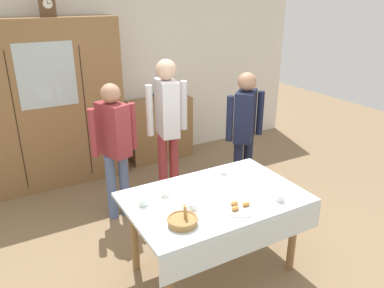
# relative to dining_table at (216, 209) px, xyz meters

# --- Properties ---
(ground_plane) EXTENTS (12.00, 12.00, 0.00)m
(ground_plane) POSITION_rel_dining_table_xyz_m (0.00, 0.23, -0.66)
(ground_plane) COLOR #846B4C
(ground_plane) RESTS_ON ground
(back_wall) EXTENTS (6.40, 0.10, 2.70)m
(back_wall) POSITION_rel_dining_table_xyz_m (0.00, 2.88, 0.69)
(back_wall) COLOR silver
(back_wall) RESTS_ON ground
(dining_table) EXTENTS (1.54, 1.00, 0.78)m
(dining_table) POSITION_rel_dining_table_xyz_m (0.00, 0.00, 0.00)
(dining_table) COLOR olive
(dining_table) RESTS_ON ground
(wall_cabinet) EXTENTS (1.88, 0.46, 2.16)m
(wall_cabinet) POSITION_rel_dining_table_xyz_m (-0.90, 2.59, 0.42)
(wall_cabinet) COLOR olive
(wall_cabinet) RESTS_ON ground
(mantel_clock) EXTENTS (0.18, 0.11, 0.24)m
(mantel_clock) POSITION_rel_dining_table_xyz_m (-0.75, 2.59, 1.61)
(mantel_clock) COLOR brown
(mantel_clock) RESTS_ON wall_cabinet
(bookshelf_low) EXTENTS (0.97, 0.35, 0.95)m
(bookshelf_low) POSITION_rel_dining_table_xyz_m (0.68, 2.64, -0.19)
(bookshelf_low) COLOR olive
(bookshelf_low) RESTS_ON ground
(book_stack) EXTENTS (0.15, 0.21, 0.08)m
(book_stack) POSITION_rel_dining_table_xyz_m (0.68, 2.64, 0.32)
(book_stack) COLOR #B29333
(book_stack) RESTS_ON bookshelf_low
(tea_cup_mid_left) EXTENTS (0.13, 0.13, 0.06)m
(tea_cup_mid_left) POSITION_rel_dining_table_xyz_m (0.31, 0.36, 0.14)
(tea_cup_mid_left) COLOR white
(tea_cup_mid_left) RESTS_ON dining_table
(tea_cup_far_right) EXTENTS (0.13, 0.13, 0.06)m
(tea_cup_far_right) POSITION_rel_dining_table_xyz_m (-0.61, 0.19, 0.14)
(tea_cup_far_right) COLOR silver
(tea_cup_far_right) RESTS_ON dining_table
(tea_cup_back_edge) EXTENTS (0.13, 0.13, 0.06)m
(tea_cup_back_edge) POSITION_rel_dining_table_xyz_m (-0.38, 0.24, 0.14)
(tea_cup_back_edge) COLOR white
(tea_cup_back_edge) RESTS_ON dining_table
(tea_cup_center) EXTENTS (0.13, 0.13, 0.06)m
(tea_cup_center) POSITION_rel_dining_table_xyz_m (-0.28, -0.07, 0.14)
(tea_cup_center) COLOR white
(tea_cup_center) RESTS_ON dining_table
(tea_cup_far_left) EXTENTS (0.13, 0.13, 0.06)m
(tea_cup_far_left) POSITION_rel_dining_table_xyz_m (0.43, -0.31, 0.14)
(tea_cup_far_left) COLOR white
(tea_cup_far_left) RESTS_ON dining_table
(bread_basket) EXTENTS (0.24, 0.24, 0.16)m
(bread_basket) POSITION_rel_dining_table_xyz_m (-0.45, -0.22, 0.15)
(bread_basket) COLOR #9E7542
(bread_basket) RESTS_ON dining_table
(pastry_plate) EXTENTS (0.28, 0.28, 0.05)m
(pastry_plate) POSITION_rel_dining_table_xyz_m (0.07, -0.24, 0.12)
(pastry_plate) COLOR white
(pastry_plate) RESTS_ON dining_table
(spoon_front_edge) EXTENTS (0.12, 0.02, 0.01)m
(spoon_front_edge) POSITION_rel_dining_table_xyz_m (0.61, 0.32, 0.11)
(spoon_front_edge) COLOR silver
(spoon_front_edge) RESTS_ON dining_table
(spoon_center) EXTENTS (0.12, 0.02, 0.01)m
(spoon_center) POSITION_rel_dining_table_xyz_m (-0.15, -0.29, 0.11)
(spoon_center) COLOR silver
(spoon_center) RESTS_ON dining_table
(person_behind_table_left) EXTENTS (0.52, 0.39, 1.75)m
(person_behind_table_left) POSITION_rel_dining_table_xyz_m (0.22, 1.41, 0.41)
(person_behind_table_left) COLOR #933338
(person_behind_table_left) RESTS_ON ground
(person_behind_table_right) EXTENTS (0.52, 0.39, 1.60)m
(person_behind_table_right) POSITION_rel_dining_table_xyz_m (1.03, 0.99, 0.30)
(person_behind_table_right) COLOR #191E38
(person_behind_table_right) RESTS_ON ground
(person_near_right_end) EXTENTS (0.52, 0.41, 1.56)m
(person_near_right_end) POSITION_rel_dining_table_xyz_m (-0.45, 1.35, 0.28)
(person_near_right_end) COLOR slate
(person_near_right_end) RESTS_ON ground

